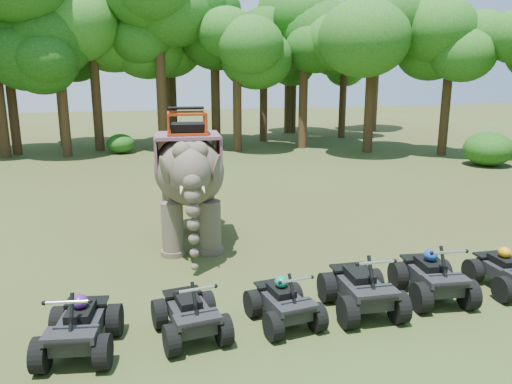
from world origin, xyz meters
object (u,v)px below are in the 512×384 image
at_px(elephant, 189,178).
at_px(atv_2, 284,296).
at_px(atv_1, 190,306).
at_px(atv_3, 362,281).
at_px(atv_4, 433,270).
at_px(atv_5, 508,265).
at_px(atv_0, 79,319).

relative_size(elephant, atv_2, 2.95).
distance_m(atv_1, atv_3, 3.53).
relative_size(elephant, atv_4, 2.57).
relative_size(atv_1, atv_2, 1.04).
bearing_deg(atv_5, atv_4, -179.69).
distance_m(elephant, atv_4, 6.91).
xyz_separation_m(elephant, atv_4, (4.54, -5.05, -1.26)).
bearing_deg(atv_0, atv_1, 11.09).
bearing_deg(atv_5, elephant, 144.03).
bearing_deg(atv_1, atv_2, -6.73).
height_order(atv_0, atv_5, atv_0).
bearing_deg(atv_2, atv_0, 173.41).
xyz_separation_m(elephant, atv_2, (1.08, -5.25, -1.34)).
height_order(elephant, atv_0, elephant).
bearing_deg(atv_1, atv_3, -5.86).
bearing_deg(atv_5, atv_1, -176.34).
distance_m(atv_0, atv_1, 1.95).
relative_size(atv_0, atv_4, 0.96).
xyz_separation_m(elephant, atv_3, (2.78, -5.20, -1.25)).
bearing_deg(elephant, atv_3, -56.03).
relative_size(atv_1, atv_3, 0.90).
distance_m(atv_1, atv_5, 7.17).
bearing_deg(elephant, atv_1, -92.31).
distance_m(atv_1, atv_4, 5.30).
relative_size(atv_2, atv_4, 0.87).
xyz_separation_m(atv_1, atv_2, (1.83, 0.00, -0.03)).
height_order(atv_3, atv_4, atv_3).
distance_m(atv_2, atv_5, 5.34).
height_order(atv_1, atv_3, atv_3).
height_order(atv_0, atv_4, atv_4).
xyz_separation_m(atv_4, atv_5, (1.88, -0.08, -0.06)).
xyz_separation_m(elephant, atv_1, (-0.75, -5.25, -1.32)).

